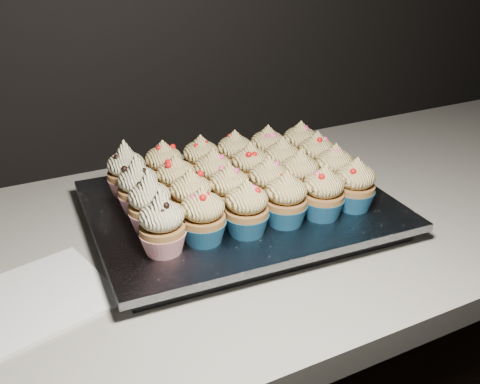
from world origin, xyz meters
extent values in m
cube|color=beige|center=(0.00, 1.70, 0.88)|extent=(2.44, 0.64, 0.04)
cube|color=white|center=(-0.48, 1.63, 0.90)|extent=(0.19, 0.19, 0.00)
cube|color=black|center=(-0.17, 1.70, 0.91)|extent=(0.45, 0.35, 0.02)
cube|color=silver|center=(-0.17, 1.70, 0.93)|extent=(0.48, 0.39, 0.01)
cone|color=#A61721|center=(-0.32, 1.62, 0.95)|extent=(0.06, 0.06, 0.03)
ellipsoid|color=beige|center=(-0.32, 1.62, 0.99)|extent=(0.06, 0.06, 0.04)
cone|color=beige|center=(-0.32, 1.62, 1.02)|extent=(0.03, 0.03, 0.03)
cone|color=#1B5982|center=(-0.26, 1.62, 0.95)|extent=(0.06, 0.06, 0.03)
ellipsoid|color=#F2CE7A|center=(-0.26, 1.62, 0.99)|extent=(0.06, 0.06, 0.04)
cone|color=#F2CE7A|center=(-0.26, 1.62, 1.01)|extent=(0.03, 0.03, 0.02)
cone|color=#1B5982|center=(-0.20, 1.61, 0.95)|extent=(0.06, 0.06, 0.03)
ellipsoid|color=#F2CE7A|center=(-0.20, 1.61, 0.99)|extent=(0.06, 0.06, 0.04)
cone|color=#F2CE7A|center=(-0.20, 1.61, 1.01)|extent=(0.03, 0.03, 0.02)
cone|color=#1B5982|center=(-0.14, 1.61, 0.95)|extent=(0.06, 0.06, 0.03)
ellipsoid|color=#F2CE7A|center=(-0.14, 1.61, 0.99)|extent=(0.06, 0.06, 0.04)
cone|color=#F2CE7A|center=(-0.14, 1.61, 1.01)|extent=(0.03, 0.03, 0.02)
cone|color=#1B5982|center=(-0.08, 1.60, 0.95)|extent=(0.06, 0.06, 0.03)
ellipsoid|color=#F2CE7A|center=(-0.08, 1.60, 0.99)|extent=(0.06, 0.06, 0.04)
cone|color=#F2CE7A|center=(-0.08, 1.60, 1.01)|extent=(0.03, 0.03, 0.02)
cone|color=#1B5982|center=(-0.02, 1.60, 0.95)|extent=(0.06, 0.06, 0.03)
ellipsoid|color=#F2CE7A|center=(-0.02, 1.60, 0.99)|extent=(0.06, 0.06, 0.04)
cone|color=#F2CE7A|center=(-0.02, 1.60, 1.01)|extent=(0.03, 0.03, 0.02)
cone|color=#A61721|center=(-0.32, 1.68, 0.95)|extent=(0.06, 0.06, 0.03)
ellipsoid|color=beige|center=(-0.32, 1.68, 0.99)|extent=(0.06, 0.06, 0.04)
cone|color=beige|center=(-0.32, 1.68, 1.02)|extent=(0.03, 0.03, 0.03)
cone|color=#1B5982|center=(-0.26, 1.68, 0.95)|extent=(0.06, 0.06, 0.03)
ellipsoid|color=#F2CE7A|center=(-0.26, 1.68, 0.99)|extent=(0.06, 0.06, 0.04)
cone|color=#F2CE7A|center=(-0.26, 1.68, 1.01)|extent=(0.03, 0.03, 0.02)
cone|color=#1B5982|center=(-0.20, 1.67, 0.95)|extent=(0.06, 0.06, 0.03)
ellipsoid|color=#F2CE7A|center=(-0.20, 1.67, 0.99)|extent=(0.06, 0.06, 0.04)
cone|color=#F2CE7A|center=(-0.20, 1.67, 1.01)|extent=(0.03, 0.03, 0.02)
cone|color=#1B5982|center=(-0.13, 1.67, 0.95)|extent=(0.06, 0.06, 0.03)
ellipsoid|color=#F2CE7A|center=(-0.13, 1.67, 0.99)|extent=(0.06, 0.06, 0.04)
cone|color=#F2CE7A|center=(-0.13, 1.67, 1.01)|extent=(0.03, 0.03, 0.02)
cone|color=#1B5982|center=(-0.08, 1.67, 0.95)|extent=(0.06, 0.06, 0.03)
ellipsoid|color=#F2CE7A|center=(-0.08, 1.67, 0.99)|extent=(0.06, 0.06, 0.04)
cone|color=#F2CE7A|center=(-0.08, 1.67, 1.01)|extent=(0.03, 0.03, 0.02)
cone|color=#1B5982|center=(-0.01, 1.66, 0.95)|extent=(0.06, 0.06, 0.03)
ellipsoid|color=#F2CE7A|center=(-0.01, 1.66, 0.99)|extent=(0.06, 0.06, 0.04)
cone|color=#F2CE7A|center=(-0.01, 1.66, 1.01)|extent=(0.03, 0.03, 0.02)
cone|color=#A61721|center=(-0.32, 1.74, 0.95)|extent=(0.06, 0.06, 0.03)
ellipsoid|color=beige|center=(-0.32, 1.74, 0.99)|extent=(0.06, 0.06, 0.04)
cone|color=beige|center=(-0.32, 1.74, 1.02)|extent=(0.03, 0.03, 0.03)
cone|color=#1B5982|center=(-0.26, 1.74, 0.95)|extent=(0.06, 0.06, 0.03)
ellipsoid|color=#F2CE7A|center=(-0.26, 1.74, 0.99)|extent=(0.06, 0.06, 0.04)
cone|color=#F2CE7A|center=(-0.26, 1.74, 1.01)|extent=(0.03, 0.03, 0.02)
cone|color=#1B5982|center=(-0.20, 1.73, 0.95)|extent=(0.06, 0.06, 0.03)
ellipsoid|color=#F2CE7A|center=(-0.20, 1.73, 0.99)|extent=(0.06, 0.06, 0.04)
cone|color=#F2CE7A|center=(-0.20, 1.73, 1.01)|extent=(0.03, 0.03, 0.02)
cone|color=#1B5982|center=(-0.13, 1.73, 0.95)|extent=(0.06, 0.06, 0.03)
ellipsoid|color=#F2CE7A|center=(-0.13, 1.73, 0.99)|extent=(0.06, 0.06, 0.04)
cone|color=#F2CE7A|center=(-0.13, 1.73, 1.01)|extent=(0.03, 0.03, 0.02)
cone|color=#1B5982|center=(-0.07, 1.73, 0.95)|extent=(0.06, 0.06, 0.03)
ellipsoid|color=#F2CE7A|center=(-0.07, 1.73, 0.99)|extent=(0.06, 0.06, 0.04)
cone|color=#F2CE7A|center=(-0.07, 1.73, 1.01)|extent=(0.03, 0.03, 0.02)
cone|color=#1B5982|center=(-0.01, 1.72, 0.95)|extent=(0.06, 0.06, 0.03)
ellipsoid|color=#F2CE7A|center=(-0.01, 1.72, 0.99)|extent=(0.06, 0.06, 0.04)
cone|color=#F2CE7A|center=(-0.01, 1.72, 1.01)|extent=(0.03, 0.03, 0.02)
cone|color=#A61721|center=(-0.32, 1.80, 0.95)|extent=(0.06, 0.06, 0.03)
ellipsoid|color=beige|center=(-0.32, 1.80, 0.99)|extent=(0.06, 0.06, 0.04)
cone|color=beige|center=(-0.32, 1.80, 1.02)|extent=(0.03, 0.03, 0.03)
cone|color=#1B5982|center=(-0.25, 1.80, 0.95)|extent=(0.06, 0.06, 0.03)
ellipsoid|color=#F2CE7A|center=(-0.25, 1.80, 0.99)|extent=(0.06, 0.06, 0.04)
cone|color=#F2CE7A|center=(-0.25, 1.80, 1.01)|extent=(0.03, 0.03, 0.02)
cone|color=#1B5982|center=(-0.19, 1.80, 0.95)|extent=(0.06, 0.06, 0.03)
ellipsoid|color=#F2CE7A|center=(-0.19, 1.80, 0.99)|extent=(0.06, 0.06, 0.04)
cone|color=#F2CE7A|center=(-0.19, 1.80, 1.01)|extent=(0.03, 0.03, 0.02)
cone|color=#1B5982|center=(-0.13, 1.79, 0.95)|extent=(0.06, 0.06, 0.03)
ellipsoid|color=#F2CE7A|center=(-0.13, 1.79, 0.99)|extent=(0.06, 0.06, 0.04)
cone|color=#F2CE7A|center=(-0.13, 1.79, 1.01)|extent=(0.03, 0.03, 0.02)
cone|color=#1B5982|center=(-0.07, 1.79, 0.95)|extent=(0.06, 0.06, 0.03)
ellipsoid|color=#F2CE7A|center=(-0.07, 1.79, 0.99)|extent=(0.06, 0.06, 0.04)
cone|color=#F2CE7A|center=(-0.07, 1.79, 1.01)|extent=(0.03, 0.03, 0.02)
cone|color=#1B5982|center=(0.00, 1.78, 0.95)|extent=(0.06, 0.06, 0.03)
ellipsoid|color=#F2CE7A|center=(0.00, 1.78, 0.99)|extent=(0.06, 0.06, 0.04)
cone|color=#F2CE7A|center=(0.00, 1.78, 1.01)|extent=(0.03, 0.03, 0.02)
camera|label=1|loc=(-0.51, 1.03, 1.32)|focal=40.00mm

